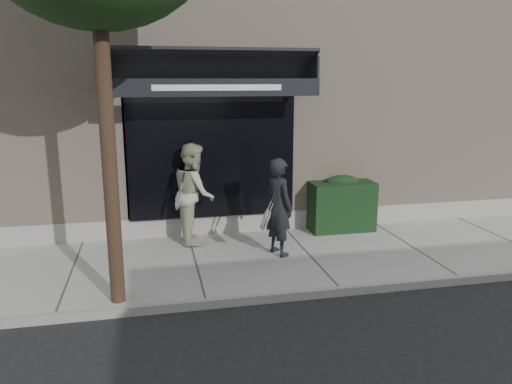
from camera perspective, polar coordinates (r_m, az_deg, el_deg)
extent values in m
plane|color=black|center=(9.04, 5.92, -7.68)|extent=(80.00, 80.00, 0.00)
cube|color=#A2A29D|center=(9.02, 5.93, -7.32)|extent=(20.00, 3.00, 0.12)
cube|color=gray|center=(7.67, 9.57, -11.11)|extent=(20.00, 0.10, 0.14)
cube|color=#B8A58D|center=(13.31, -0.56, 11.09)|extent=(14.00, 7.00, 5.50)
cube|color=gray|center=(10.51, 3.10, -3.24)|extent=(14.02, 0.42, 0.50)
cube|color=black|center=(9.75, -5.12, 4.79)|extent=(3.20, 0.30, 2.60)
cube|color=gray|center=(9.84, -14.55, 4.50)|extent=(0.08, 0.40, 2.60)
cube|color=gray|center=(10.21, 3.75, 5.18)|extent=(0.08, 0.40, 2.60)
cube|color=gray|center=(9.81, -5.39, 12.68)|extent=(3.36, 0.40, 0.12)
cube|color=black|center=(9.11, -4.89, 14.32)|extent=(3.60, 1.03, 0.55)
cube|color=black|center=(8.62, -4.40, 11.82)|extent=(3.60, 0.05, 0.30)
cube|color=white|center=(8.59, -4.37, 11.81)|extent=(2.20, 0.01, 0.10)
cube|color=black|center=(9.06, -16.43, 13.36)|extent=(0.04, 1.00, 0.45)
cube|color=black|center=(9.51, 6.14, 13.75)|extent=(0.04, 1.00, 0.45)
cube|color=black|center=(10.34, 9.67, -1.55)|extent=(1.30, 0.70, 1.00)
ellipsoid|color=black|center=(10.23, 9.78, 1.16)|extent=(0.71, 0.38, 0.27)
cylinder|color=black|center=(6.80, -16.58, 5.90)|extent=(0.20, 0.20, 4.80)
imported|color=black|center=(8.68, 2.64, -1.71)|extent=(0.62, 0.74, 1.72)
torus|color=silver|center=(8.38, 1.19, -3.25)|extent=(0.17, 0.32, 0.29)
cylinder|color=silver|center=(8.38, 1.19, -3.25)|extent=(0.14, 0.28, 0.25)
cylinder|color=silver|center=(8.38, 1.19, -3.25)|extent=(0.18, 0.04, 0.08)
cylinder|color=black|center=(8.38, 1.19, -3.25)|extent=(0.20, 0.06, 0.10)
torus|color=silver|center=(8.29, 0.97, -3.01)|extent=(0.18, 0.32, 0.29)
cylinder|color=silver|center=(8.29, 0.97, -3.01)|extent=(0.15, 0.28, 0.25)
cylinder|color=silver|center=(8.29, 0.97, -3.01)|extent=(0.18, 0.05, 0.08)
cylinder|color=black|center=(8.29, 0.97, -3.01)|extent=(0.20, 0.06, 0.10)
imported|color=#B4B190|center=(9.41, -7.11, -0.11)|extent=(0.76, 0.95, 1.89)
torus|color=silver|center=(9.10, -8.87, -0.87)|extent=(0.14, 0.32, 0.30)
cylinder|color=silver|center=(9.10, -8.87, -0.87)|extent=(0.11, 0.28, 0.26)
cylinder|color=silver|center=(9.10, -8.87, -0.87)|extent=(0.18, 0.04, 0.07)
cylinder|color=black|center=(9.10, -8.87, -0.87)|extent=(0.20, 0.06, 0.08)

